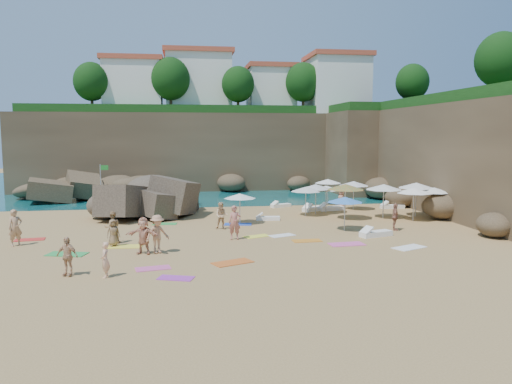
{
  "coord_description": "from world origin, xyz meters",
  "views": [
    {
      "loc": [
        -2.78,
        -29.86,
        5.89
      ],
      "look_at": [
        2.0,
        3.0,
        2.0
      ],
      "focal_mm": 35.0,
      "sensor_mm": 36.0,
      "label": 1
    }
  ],
  "objects": [
    {
      "name": "lounger_4",
      "position": [
        13.57,
        7.31,
        0.14
      ],
      "size": [
        1.87,
        0.67,
        0.29
      ],
      "primitive_type": "cube",
      "rotation": [
        0.0,
        0.0,
        -0.03
      ],
      "color": "white",
      "rests_on": "ground"
    },
    {
      "name": "person_stand_4",
      "position": [
        9.47,
        7.65,
        0.76
      ],
      "size": [
        0.72,
        0.84,
        1.51
      ],
      "primitive_type": "imported",
      "rotation": [
        0.0,
        0.0,
        -1.05
      ],
      "color": "tan",
      "rests_on": "ground"
    },
    {
      "name": "person_stand_0",
      "position": [
        -11.6,
        -2.5,
        0.97
      ],
      "size": [
        0.85,
        0.79,
        1.94
      ],
      "primitive_type": "imported",
      "rotation": [
        0.0,
        0.0,
        0.61
      ],
      "color": "tan",
      "rests_on": "ground"
    },
    {
      "name": "towel_4",
      "position": [
        -5.89,
        -3.54,
        0.02
      ],
      "size": [
        1.84,
        1.01,
        0.03
      ],
      "primitive_type": "cube",
      "rotation": [
        0.0,
        0.0,
        -0.07
      ],
      "color": "#FFE943",
      "rests_on": "ground"
    },
    {
      "name": "lounger_0",
      "position": [
        4.93,
        9.22,
        0.13
      ],
      "size": [
        1.76,
        1.13,
        0.26
      ],
      "primitive_type": "cube",
      "rotation": [
        0.0,
        0.0,
        0.37
      ],
      "color": "white",
      "rests_on": "ground"
    },
    {
      "name": "person_lie_3",
      "position": [
        -4.8,
        -5.33,
        0.24
      ],
      "size": [
        2.12,
        2.21,
        0.48
      ],
      "primitive_type": "imported",
      "rotation": [
        0.0,
        0.0,
        -0.29
      ],
      "color": "tan",
      "rests_on": "ground"
    },
    {
      "name": "person_lie_0",
      "position": [
        -4.12,
        -5.29,
        0.25
      ],
      "size": [
        1.99,
        2.25,
        0.5
      ],
      "primitive_type": "imported",
      "rotation": [
        0.0,
        0.0,
        0.51
      ],
      "color": "tan",
      "rests_on": "ground"
    },
    {
      "name": "towel_8",
      "position": [
        0.66,
        2.02,
        0.02
      ],
      "size": [
        1.89,
        1.15,
        0.03
      ],
      "primitive_type": "cube",
      "rotation": [
        0.0,
        0.0,
        -0.16
      ],
      "color": "blue",
      "rests_on": "ground"
    },
    {
      "name": "cliff_back",
      "position": [
        2.0,
        25.0,
        4.0
      ],
      "size": [
        44.0,
        8.0,
        8.0
      ],
      "primitive_type": "cube",
      "color": "brown",
      "rests_on": "ground"
    },
    {
      "name": "clifftop_buildings",
      "position": [
        2.96,
        25.79,
        11.24
      ],
      "size": [
        28.48,
        9.48,
        7.0
      ],
      "color": "white",
      "rests_on": "cliff_back"
    },
    {
      "name": "towel_5",
      "position": [
        2.81,
        -1.94,
        0.01
      ],
      "size": [
        1.69,
        1.28,
        0.03
      ],
      "primitive_type": "cube",
      "rotation": [
        0.0,
        0.0,
        0.39
      ],
      "color": "white",
      "rests_on": "ground"
    },
    {
      "name": "clifftop_trees",
      "position": [
        4.78,
        19.52,
        11.26
      ],
      "size": [
        35.6,
        23.82,
        4.4
      ],
      "color": "#11380F",
      "rests_on": "ground"
    },
    {
      "name": "parasol_10",
      "position": [
        6.89,
        -0.94,
        1.91
      ],
      "size": [
        2.2,
        2.2,
        2.08
      ],
      "color": "silver",
      "rests_on": "ground"
    },
    {
      "name": "parasol_4",
      "position": [
        12.63,
        1.76,
        2.07
      ],
      "size": [
        2.38,
        2.38,
        2.25
      ],
      "color": "silver",
      "rests_on": "ground"
    },
    {
      "name": "person_stand_6",
      "position": [
        -6.04,
        -9.17,
        0.74
      ],
      "size": [
        0.36,
        0.55,
        1.48
      ],
      "primitive_type": "imported",
      "rotation": [
        0.0,
        0.0,
        4.73
      ],
      "color": "#F5B48B",
      "rests_on": "ground"
    },
    {
      "name": "towel_10",
      "position": [
        3.89,
        -3.53,
        0.01
      ],
      "size": [
        1.62,
        0.85,
        0.03
      ],
      "primitive_type": "cube",
      "rotation": [
        0.0,
        0.0,
        0.03
      ],
      "color": "orange",
      "rests_on": "ground"
    },
    {
      "name": "person_stand_2",
      "position": [
        -2.21,
        11.71,
        0.81
      ],
      "size": [
        1.13,
        0.7,
        1.63
      ],
      "primitive_type": "imported",
      "rotation": [
        0.0,
        0.0,
        2.87
      ],
      "color": "#E2A980",
      "rests_on": "ground"
    },
    {
      "name": "ground",
      "position": [
        0.0,
        0.0,
        0.0
      ],
      "size": [
        120.0,
        120.0,
        0.0
      ],
      "primitive_type": "plane",
      "color": "tan",
      "rests_on": "ground"
    },
    {
      "name": "parasol_11",
      "position": [
        11.01,
        3.02,
        2.2
      ],
      "size": [
        2.53,
        2.53,
        2.39
      ],
      "color": "silver",
      "rests_on": "ground"
    },
    {
      "name": "person_lie_2",
      "position": [
        -6.5,
        -3.39,
        0.19
      ],
      "size": [
        1.16,
        1.56,
        0.38
      ],
      "primitive_type": "imported",
      "rotation": [
        0.0,
        0.0,
        0.38
      ],
      "color": "olive",
      "rests_on": "ground"
    },
    {
      "name": "lounger_1",
      "position": [
        8.44,
        6.96,
        0.15
      ],
      "size": [
        2.06,
        1.04,
        0.31
      ],
      "primitive_type": "cube",
      "rotation": [
        0.0,
        0.0,
        0.2
      ],
      "color": "white",
      "rests_on": "ground"
    },
    {
      "name": "lounger_2",
      "position": [
        7.04,
        6.95,
        0.15
      ],
      "size": [
        1.97,
        1.68,
        0.3
      ],
      "primitive_type": "cube",
      "rotation": [
        0.0,
        0.0,
        0.63
      ],
      "color": "white",
      "rests_on": "ground"
    },
    {
      "name": "towel_1",
      "position": [
        -4.19,
        -8.11,
        0.01
      ],
      "size": [
        1.63,
        1.04,
        0.03
      ],
      "primitive_type": "cube",
      "rotation": [
        0.0,
        0.0,
        0.2
      ],
      "color": "#DD5599",
      "rests_on": "ground"
    },
    {
      "name": "towel_9",
      "position": [
        5.78,
        -4.69,
        0.02
      ],
      "size": [
        1.96,
        1.1,
        0.03
      ],
      "primitive_type": "cube",
      "rotation": [
        0.0,
        0.0,
        0.09
      ],
      "color": "#E95AA7",
      "rests_on": "ground"
    },
    {
      "name": "rock_outcrop",
      "position": [
        -5.02,
        7.01,
        0.0
      ],
      "size": [
        8.49,
        7.61,
        2.78
      ],
      "primitive_type": null,
      "rotation": [
        0.0,
        0.0,
        -0.42
      ],
      "color": "brown",
      "rests_on": "ground"
    },
    {
      "name": "person_lie_4",
      "position": [
        -0.01,
        -2.59,
        0.22
      ],
      "size": [
        0.78,
        1.91,
        0.45
      ],
      "primitive_type": "imported",
      "rotation": [
        0.0,
        0.0,
        -0.05
      ],
      "color": "#B6695B",
      "rests_on": "ground"
    },
    {
      "name": "towel_12",
      "position": [
        1.34,
        -1.94,
        0.01
      ],
      "size": [
        1.64,
        1.24,
        0.03
      ],
      "primitive_type": "cube",
      "rotation": [
        0.0,
        0.0,
        0.39
      ],
      "color": "#FBF942",
      "rests_on": "ground"
    },
    {
      "name": "marina_masts",
      "position": [
        -16.5,
        30.0,
        3.0
      ],
      "size": [
        3.1,
        0.1,
        6.0
      ],
      "color": "white",
      "rests_on": "ground"
    },
    {
      "name": "person_stand_1",
      "position": [
        -6.63,
        -2.57,
        0.87
      ],
      "size": [
        0.97,
        0.83,
        1.75
      ],
      "primitive_type": "imported",
      "rotation": [
        0.0,
        0.0,
        3.35
      ],
      "color": "#A77F53",
      "rests_on": "ground"
    },
    {
      "name": "towel_3",
      "position": [
        -8.52,
        -4.86,
        0.02
      ],
      "size": [
        2.08,
        1.41,
        0.03
      ],
      "primitive_type": "cube",
      "rotation": [
        0.0,
        0.0,
        -0.26
      ],
      "color": "green",
      "rests_on": "ground"
    },
    {
      "name": "cliff_corner",
      "position": [
        17.0,
        20.0,
        4.0
      ],
      "size": [
        10.0,
        12.0,
        8.0
      ],
      "primitive_type": "cube",
      "color": "brown",
      "rests_on": "ground"
    },
    {
      "name": "parasol_0",
      "position": [
        6.81,
        5.53,
        2.02
      ],
      "size": [
        2.33,
        2.33,
        2.2
      ],
      "color": "silver",
      "rests_on": "ground"
    },
    {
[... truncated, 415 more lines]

